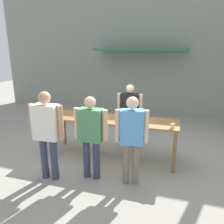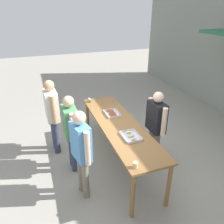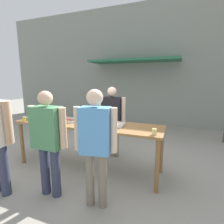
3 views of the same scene
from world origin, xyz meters
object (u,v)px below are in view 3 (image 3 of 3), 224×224
at_px(condiment_jar_mustard, 24,119).
at_px(condiment_jar_ketchup, 27,119).
at_px(person_customer_waiting_in_line, 48,136).
at_px(person_customer_with_cup, 95,139).
at_px(person_server_behind_table, 112,116).
at_px(beer_cup, 154,132).
at_px(food_tray_buns, 113,125).
at_px(food_tray_sausages, 68,120).

bearing_deg(condiment_jar_mustard, condiment_jar_ketchup, 3.58).
height_order(condiment_jar_mustard, person_customer_waiting_in_line, person_customer_waiting_in_line).
xyz_separation_m(condiment_jar_mustard, condiment_jar_ketchup, (0.08, 0.01, 0.00)).
xyz_separation_m(condiment_jar_ketchup, person_customer_waiting_in_line, (1.10, -0.67, -0.02)).
height_order(condiment_jar_mustard, person_customer_with_cup, person_customer_with_cup).
relative_size(person_server_behind_table, person_customer_with_cup, 0.98).
distance_m(beer_cup, person_server_behind_table, 1.42).
height_order(condiment_jar_ketchup, person_customer_with_cup, person_customer_with_cup).
bearing_deg(food_tray_buns, condiment_jar_mustard, -171.15).
distance_m(food_tray_buns, person_server_behind_table, 0.73).
bearing_deg(person_customer_with_cup, food_tray_sausages, -51.63).
bearing_deg(person_server_behind_table, condiment_jar_mustard, -149.31).
xyz_separation_m(condiment_jar_mustard, beer_cup, (2.60, 0.01, 0.01)).
distance_m(food_tray_sausages, person_customer_waiting_in_line, 1.00).
bearing_deg(person_customer_waiting_in_line, beer_cup, -155.01).
relative_size(condiment_jar_mustard, person_customer_waiting_in_line, 0.05).
bearing_deg(condiment_jar_mustard, beer_cup, 0.18).
relative_size(beer_cup, person_customer_with_cup, 0.06).
bearing_deg(person_server_behind_table, condiment_jar_ketchup, -147.99).
bearing_deg(person_customer_waiting_in_line, food_tray_buns, -124.60).
distance_m(food_tray_sausages, person_server_behind_table, 0.96).
bearing_deg(food_tray_sausages, condiment_jar_ketchup, -160.21).
bearing_deg(condiment_jar_mustard, person_customer_with_cup, -18.09).
xyz_separation_m(condiment_jar_ketchup, beer_cup, (2.52, 0.00, 0.01)).
xyz_separation_m(person_server_behind_table, person_customer_with_cup, (0.39, -1.59, 0.03)).
relative_size(beer_cup, person_customer_waiting_in_line, 0.06).
relative_size(beer_cup, person_server_behind_table, 0.06).
height_order(food_tray_buns, person_customer_with_cup, person_customer_with_cup).
height_order(condiment_jar_mustard, beer_cup, beer_cup).
xyz_separation_m(condiment_jar_ketchup, person_customer_with_cup, (1.85, -0.64, 0.01)).
bearing_deg(beer_cup, food_tray_buns, 160.24).
distance_m(condiment_jar_ketchup, beer_cup, 2.52).
distance_m(condiment_jar_mustard, person_customer_with_cup, 2.03).
height_order(food_tray_buns, condiment_jar_ketchup, condiment_jar_ketchup).
xyz_separation_m(food_tray_sausages, person_server_behind_table, (0.69, 0.68, 0.01)).
relative_size(condiment_jar_ketchup, beer_cup, 0.85).
distance_m(food_tray_sausages, person_customer_with_cup, 1.41).
bearing_deg(condiment_jar_mustard, food_tray_sausages, 18.29).
relative_size(condiment_jar_ketchup, person_server_behind_table, 0.05).
xyz_separation_m(food_tray_buns, person_customer_with_cup, (0.10, -0.92, 0.03)).
bearing_deg(beer_cup, condiment_jar_ketchup, -179.94).
bearing_deg(person_customer_with_cup, beer_cup, -147.39).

